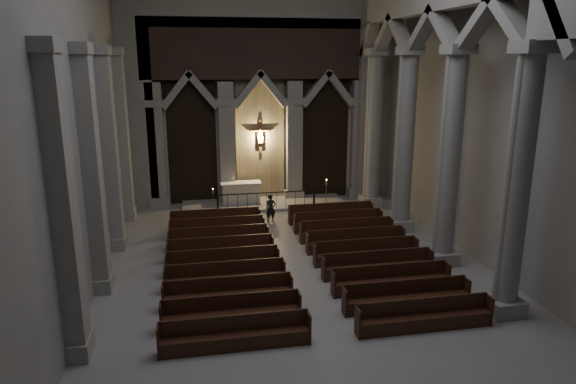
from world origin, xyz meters
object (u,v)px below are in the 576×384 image
at_px(pews, 296,260).
at_px(worshipper, 271,209).
at_px(altar, 241,192).
at_px(candle_stand_right, 326,199).
at_px(altar_rail, 267,198).
at_px(candle_stand_left, 213,207).

relative_size(pews, worshipper, 7.85).
distance_m(altar, worshipper, 3.45).
xyz_separation_m(candle_stand_right, worshipper, (-3.25, -2.06, 0.27)).
bearing_deg(altar_rail, worshipper, -92.57).
relative_size(candle_stand_left, candle_stand_right, 0.89).
bearing_deg(pews, altar_rail, 90.00).
bearing_deg(candle_stand_left, candle_stand_right, 1.55).
relative_size(altar, candle_stand_left, 1.62).
height_order(altar, pews, altar).
bearing_deg(altar, candle_stand_right, -15.58).
distance_m(candle_stand_left, pews, 7.94).
bearing_deg(candle_stand_right, altar_rail, -177.38).
distance_m(altar, pews, 8.93).
relative_size(candle_stand_left, worshipper, 0.97).
height_order(candle_stand_right, worshipper, candle_stand_right).
distance_m(candle_stand_left, candle_stand_right, 5.86).
bearing_deg(candle_stand_right, candle_stand_left, -178.45).
xyz_separation_m(pews, worshipper, (-0.09, 5.57, 0.38)).
height_order(altar_rail, candle_stand_right, candle_stand_right).
bearing_deg(worshipper, candle_stand_left, 135.80).
bearing_deg(candle_stand_left, worshipper, -36.15).
bearing_deg(pews, worshipper, 90.89).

